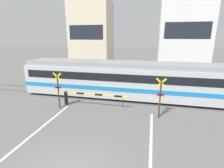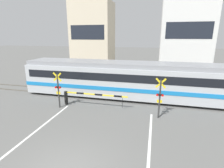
% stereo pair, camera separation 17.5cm
% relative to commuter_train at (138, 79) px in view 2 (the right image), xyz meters
% --- Properties ---
extents(rail_track_near, '(50.00, 0.10, 0.08)m').
position_rel_commuter_train_xyz_m(rail_track_near, '(-1.91, -0.72, -1.64)').
color(rail_track_near, '#5B564C').
rests_on(rail_track_near, ground_plane).
extents(rail_track_far, '(50.00, 0.10, 0.08)m').
position_rel_commuter_train_xyz_m(rail_track_far, '(-1.91, 0.72, -1.64)').
color(rail_track_far, '#5B564C').
rests_on(rail_track_far, ground_plane).
extents(road_stripe_left, '(0.14, 10.50, 0.01)m').
position_rel_commuter_train_xyz_m(road_stripe_left, '(-5.13, -8.44, -1.68)').
color(road_stripe_left, white).
rests_on(road_stripe_left, ground_plane).
extents(road_stripe_right, '(0.14, 10.50, 0.01)m').
position_rel_commuter_train_xyz_m(road_stripe_right, '(1.31, -8.44, -1.68)').
color(road_stripe_right, white).
rests_on(road_stripe_right, ground_plane).
extents(commuter_train, '(20.21, 3.06, 3.14)m').
position_rel_commuter_train_xyz_m(commuter_train, '(0.00, 0.00, 0.00)').
color(commuter_train, '#B7BCC1').
rests_on(commuter_train, ground_plane).
extents(crossing_barrier_near, '(5.06, 0.20, 1.09)m').
position_rel_commuter_train_xyz_m(crossing_barrier_near, '(-3.89, -2.89, -0.86)').
color(crossing_barrier_near, black).
rests_on(crossing_barrier_near, ground_plane).
extents(crossing_barrier_far, '(5.06, 0.20, 1.09)m').
position_rel_commuter_train_xyz_m(crossing_barrier_far, '(0.07, 3.18, -0.86)').
color(crossing_barrier_far, black).
rests_on(crossing_barrier_far, ground_plane).
extents(crossing_signal_left, '(0.68, 0.15, 2.75)m').
position_rel_commuter_train_xyz_m(crossing_signal_left, '(-5.58, -3.59, -0.18)').
color(crossing_signal_left, '#333333').
rests_on(crossing_signal_left, ground_plane).
extents(crossing_signal_right, '(0.68, 0.15, 2.75)m').
position_rel_commuter_train_xyz_m(crossing_signal_right, '(1.76, -3.59, -0.18)').
color(crossing_signal_right, '#333333').
rests_on(crossing_signal_right, ground_plane).
extents(building_left_of_street, '(6.40, 5.05, 10.60)m').
position_rel_commuter_train_xyz_m(building_left_of_street, '(-8.93, 13.67, 3.62)').
color(building_left_of_street, beige).
rests_on(building_left_of_street, ground_plane).
extents(building_right_of_street, '(7.04, 5.05, 10.94)m').
position_rel_commuter_train_xyz_m(building_right_of_street, '(5.43, 13.67, 3.78)').
color(building_right_of_street, white).
rests_on(building_right_of_street, ground_plane).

